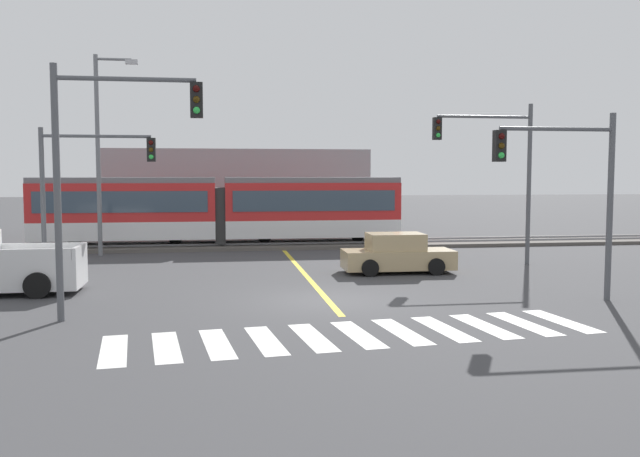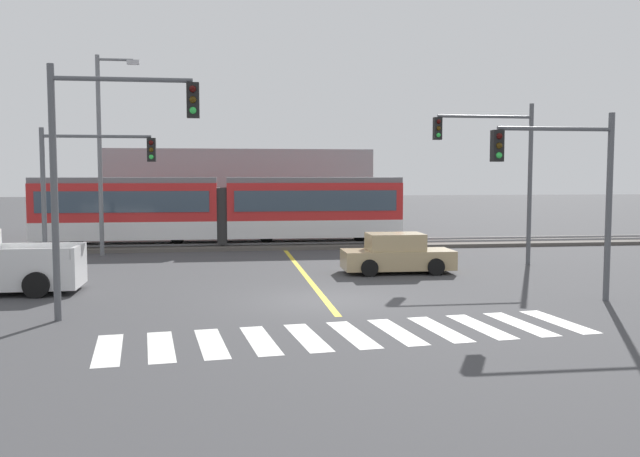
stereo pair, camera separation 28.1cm
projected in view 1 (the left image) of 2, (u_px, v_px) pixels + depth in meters
ground_plane at (328, 300)px, 20.20m from camera, size 200.00×200.00×0.00m
track_bed at (280, 245)px, 35.41m from camera, size 120.00×4.00×0.18m
rail_near at (282, 243)px, 34.69m from camera, size 120.00×0.08×0.10m
rail_far at (279, 241)px, 36.11m from camera, size 120.00×0.08×0.10m
light_rail_tram at (220, 208)px, 34.79m from camera, size 18.50×2.64×3.43m
crosswalk_stripe_0 at (114, 350)px, 14.45m from camera, size 0.88×2.85×0.01m
crosswalk_stripe_1 at (166, 347)px, 14.74m from camera, size 0.88×2.85×0.01m
crosswalk_stripe_2 at (217, 344)px, 15.03m from camera, size 0.88×2.85×0.01m
crosswalk_stripe_3 at (266, 340)px, 15.32m from camera, size 0.88×2.85×0.01m
crosswalk_stripe_4 at (313, 337)px, 15.61m from camera, size 0.88×2.85×0.01m
crosswalk_stripe_5 at (358, 334)px, 15.90m from camera, size 0.88×2.85×0.01m
crosswalk_stripe_6 at (401, 331)px, 16.19m from camera, size 0.88×2.85×0.01m
crosswalk_stripe_7 at (444, 329)px, 16.48m from camera, size 0.88×2.85×0.01m
crosswalk_stripe_8 at (484, 326)px, 16.77m from camera, size 0.88×2.85×0.01m
crosswalk_stripe_9 at (523, 323)px, 17.05m from camera, size 0.88×2.85×0.01m
crosswalk_stripe_10 at (561, 321)px, 17.34m from camera, size 0.88×2.85×0.01m
lane_centre_line at (304, 274)px, 25.66m from camera, size 0.20×15.81×0.01m
sedan_crossing at (397, 254)px, 25.88m from camera, size 4.23×1.98×1.52m
traffic_light_near_right at (570, 178)px, 19.79m from camera, size 3.75×0.38×5.56m
traffic_light_mid_right at (498, 160)px, 27.83m from camera, size 4.25×0.38×6.66m
traffic_light_mid_left at (84, 175)px, 25.48m from camera, size 4.25×0.38×5.51m
traffic_light_near_left at (105, 152)px, 17.16m from camera, size 3.75×0.38×6.52m
street_lamp_west at (101, 144)px, 30.88m from camera, size 1.97×0.28×9.17m
building_backdrop_far at (238, 191)px, 44.05m from camera, size 16.36×6.00×5.32m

